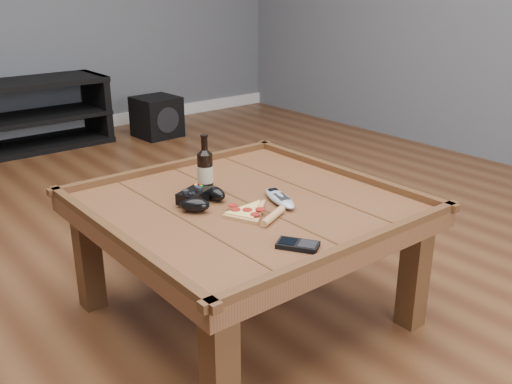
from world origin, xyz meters
TOP-DOWN VIEW (x-y plane):
  - ground at (0.00, 0.00)m, footprint 6.00×6.00m
  - baseboard at (0.00, 2.99)m, footprint 5.00×0.02m
  - coffee_table at (0.00, 0.00)m, footprint 1.03×1.03m
  - media_console at (0.00, 2.75)m, footprint 1.40×0.45m
  - beer_bottle at (-0.06, 0.16)m, footprint 0.06×0.06m
  - game_controller at (-0.14, 0.08)m, footprint 0.20×0.18m
  - pizza_slice at (-0.06, -0.11)m, footprint 0.24×0.29m
  - smartphone at (-0.10, -0.37)m, footprint 0.12×0.14m
  - remote_control at (0.09, -0.07)m, footprint 0.12×0.21m
  - subwoofer at (1.04, 2.47)m, footprint 0.33×0.33m

SIDE VIEW (x-z plane):
  - ground at x=0.00m, z-range 0.00..0.00m
  - baseboard at x=0.00m, z-range 0.00..0.10m
  - subwoofer at x=1.04m, z-range 0.00..0.31m
  - media_console at x=0.00m, z-range 0.00..0.50m
  - coffee_table at x=0.00m, z-range 0.15..0.63m
  - smartphone at x=-0.10m, z-range 0.45..0.47m
  - pizza_slice at x=-0.06m, z-range 0.45..0.47m
  - remote_control at x=0.09m, z-range 0.45..0.48m
  - game_controller at x=-0.14m, z-range 0.45..0.51m
  - beer_bottle at x=-0.06m, z-range 0.43..0.65m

